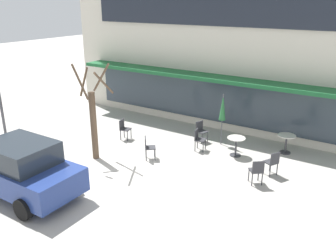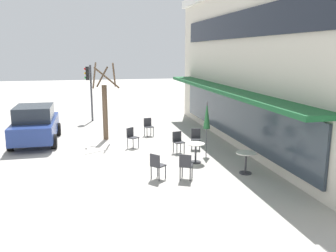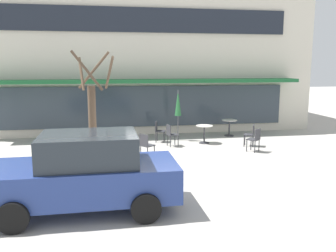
{
  "view_description": "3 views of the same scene",
  "coord_description": "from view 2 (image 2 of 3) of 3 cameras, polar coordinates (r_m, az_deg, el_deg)",
  "views": [
    {
      "loc": [
        6.97,
        -8.61,
        5.85
      ],
      "look_at": [
        -0.29,
        2.51,
        1.08
      ],
      "focal_mm": 38.0,
      "sensor_mm": 36.0,
      "label": 1
    },
    {
      "loc": [
        14.72,
        -0.26,
        4.19
      ],
      "look_at": [
        0.31,
        2.93,
        1.08
      ],
      "focal_mm": 38.0,
      "sensor_mm": 36.0,
      "label": 2
    },
    {
      "loc": [
        -1.79,
        -10.63,
        3.24
      ],
      "look_at": [
        0.44,
        2.51,
        0.97
      ],
      "focal_mm": 38.0,
      "sensor_mm": 36.0,
      "label": 3
    }
  ],
  "objects": [
    {
      "name": "cafe_chair_4",
      "position": [
        11.82,
        2.87,
        -6.19
      ],
      "size": [
        0.54,
        0.54,
        0.89
      ],
      "color": "#333338",
      "rests_on": "ground"
    },
    {
      "name": "ground_plane",
      "position": [
        15.31,
        -11.06,
        -4.22
      ],
      "size": [
        80.0,
        80.0,
        0.0
      ],
      "primitive_type": "plane",
      "color": "#ADA8A0"
    },
    {
      "name": "traffic_light_pole",
      "position": [
        22.05,
        -12.52,
        6.68
      ],
      "size": [
        0.26,
        0.44,
        3.4
      ],
      "color": "#47474C",
      "rests_on": "ground"
    },
    {
      "name": "parked_sedan",
      "position": [
        17.57,
        -20.52,
        0.26
      ],
      "size": [
        4.22,
        2.05,
        1.76
      ],
      "color": "navy",
      "rests_on": "ground"
    },
    {
      "name": "cafe_chair_5",
      "position": [
        14.92,
        1.61,
        -2.33
      ],
      "size": [
        0.48,
        0.48,
        0.89
      ],
      "color": "#333338",
      "rests_on": "ground"
    },
    {
      "name": "cafe_chair_1",
      "position": [
        15.77,
        -5.83,
        -1.61
      ],
      "size": [
        0.56,
        0.56,
        0.89
      ],
      "color": "#333338",
      "rests_on": "ground"
    },
    {
      "name": "cafe_table_near_wall",
      "position": [
        13.63,
        4.46,
        -3.79
      ],
      "size": [
        0.7,
        0.7,
        0.76
      ],
      "color": "#333338",
      "rests_on": "ground"
    },
    {
      "name": "patio_umbrella_green_folded",
      "position": [
        14.52,
        6.26,
        1.66
      ],
      "size": [
        0.28,
        0.28,
        2.2
      ],
      "color": "#4C4C51",
      "rests_on": "ground"
    },
    {
      "name": "cafe_chair_2",
      "position": [
        11.83,
        -1.8,
        -6.16
      ],
      "size": [
        0.56,
        0.56,
        0.89
      ],
      "color": "#333338",
      "rests_on": "ground"
    },
    {
      "name": "cafe_table_streetside",
      "position": [
        12.69,
        12.39,
        -5.23
      ],
      "size": [
        0.7,
        0.7,
        0.76
      ],
      "color": "#333338",
      "rests_on": "ground"
    },
    {
      "name": "cafe_chair_0",
      "position": [
        15.51,
        4.48,
        -1.82
      ],
      "size": [
        0.5,
        0.5,
        0.89
      ],
      "color": "#333338",
      "rests_on": "ground"
    },
    {
      "name": "building_facade",
      "position": [
        17.93,
        22.59,
        9.31
      ],
      "size": [
        16.69,
        9.1,
        7.33
      ],
      "color": "beige",
      "rests_on": "ground"
    },
    {
      "name": "cafe_chair_3",
      "position": [
        17.96,
        -3.18,
        0.09
      ],
      "size": [
        0.48,
        0.48,
        0.89
      ],
      "color": "#333338",
      "rests_on": "ground"
    },
    {
      "name": "street_tree",
      "position": [
        17.19,
        -10.07,
        3.18
      ],
      "size": [
        1.26,
        1.25,
        3.69
      ],
      "color": "brown",
      "rests_on": "ground"
    }
  ]
}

